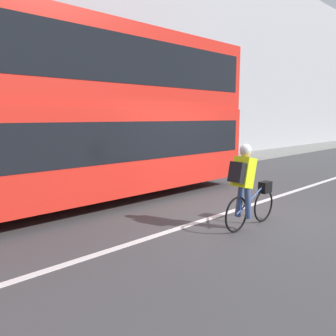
% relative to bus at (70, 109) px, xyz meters
% --- Properties ---
extents(ground_plane, '(80.00, 80.00, 0.00)m').
position_rel_bus_xyz_m(ground_plane, '(2.18, -2.96, -2.24)').
color(ground_plane, '#424244').
extents(road_center_line, '(50.00, 0.14, 0.01)m').
position_rel_bus_xyz_m(road_center_line, '(2.18, -2.79, -2.24)').
color(road_center_line, silver).
rests_on(road_center_line, ground_plane).
extents(sidewalk_curb, '(60.00, 1.92, 0.14)m').
position_rel_bus_xyz_m(sidewalk_curb, '(2.18, 2.39, -2.17)').
color(sidewalk_curb, gray).
rests_on(sidewalk_curb, ground_plane).
extents(building_facade, '(60.00, 0.30, 9.79)m').
position_rel_bus_xyz_m(building_facade, '(2.18, 3.50, 2.66)').
color(building_facade, '#9E9EA3').
rests_on(building_facade, ground_plane).
extents(bus, '(9.48, 2.45, 4.05)m').
position_rel_bus_xyz_m(bus, '(0.00, 0.00, 0.00)').
color(bus, black).
rests_on(bus, ground_plane).
extents(cyclist_on_bike, '(1.55, 0.32, 1.58)m').
position_rel_bus_xyz_m(cyclist_on_bike, '(1.58, -3.63, -1.38)').
color(cyclist_on_bike, black).
rests_on(cyclist_on_bike, ground_plane).
extents(trash_bin, '(0.49, 0.49, 1.02)m').
position_rel_bus_xyz_m(trash_bin, '(7.38, 2.30, -1.59)').
color(trash_bin, '#262628').
rests_on(trash_bin, sidewalk_curb).
extents(street_sign_post, '(0.36, 0.09, 2.75)m').
position_rel_bus_xyz_m(street_sign_post, '(2.24, 2.29, -0.58)').
color(street_sign_post, '#59595B').
rests_on(street_sign_post, sidewalk_curb).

